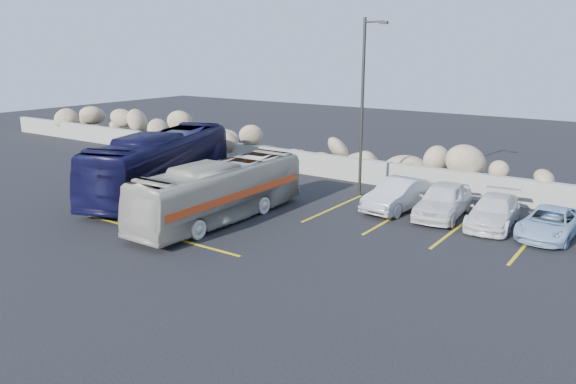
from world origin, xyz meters
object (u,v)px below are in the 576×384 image
Objects in this scene: lamppost at (363,103)px; tour_coach at (161,163)px; car_d at (550,223)px; car_a at (443,200)px; vintage_bus at (220,191)px; car_b at (398,195)px; car_c at (494,211)px.

lamppost is 0.77× the size of tour_coach.
lamppost is 9.32m from car_d.
tour_coach is at bearing -163.75° from car_d.
vintage_bus is at bearing -146.94° from car_a.
car_a is 1.93m from car_b.
lamppost is at bearing 66.93° from vintage_bus.
vintage_bus is 2.24× the size of car_d.
car_d is at bearing 4.55° from car_b.
car_c is at bearing -5.04° from car_a.
car_c is at bearing -3.64° from tour_coach.
lamppost reaches higher than tour_coach.
car_b is at bearing 176.46° from car_c.
car_a is at bearing -13.74° from lamppost.
vintage_bus is at bearing -127.97° from car_b.
car_a is at bearing 8.27° from car_b.
vintage_bus reaches higher than car_c.
lamppost is at bearing 12.92° from tour_coach.
car_c is at bearing -9.47° from lamppost.
vintage_bus is 2.13× the size of car_b.
car_a is 1.09× the size of car_d.
car_a is at bearing 175.08° from car_c.
car_b is at bearing 1.27° from tour_coach.
car_b is at bearing 177.80° from car_a.
lamppost is 2.02× the size of car_c.
car_c is (2.03, -0.00, -0.13)m from car_a.
lamppost reaches higher than vintage_bus.
lamppost is 1.94× the size of car_a.
car_a is at bearing -1.27° from tour_coach.
lamppost is at bearing 161.32° from car_a.
car_c is at bearing 6.82° from car_b.
car_b is at bearing 46.36° from vintage_bus.
vintage_bus reaches higher than car_d.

